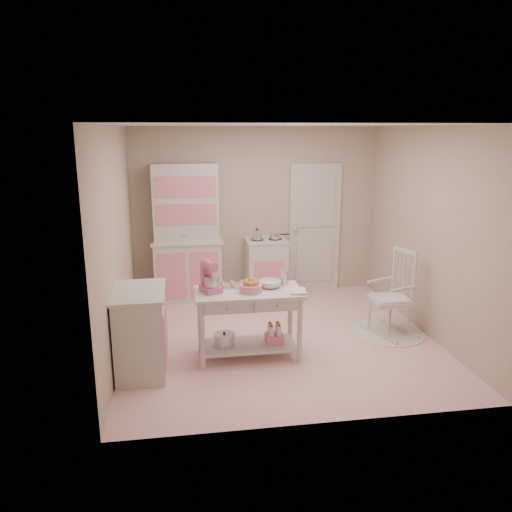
% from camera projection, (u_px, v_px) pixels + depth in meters
% --- Properties ---
extents(room_shell, '(3.84, 3.84, 2.62)m').
position_uv_depth(room_shell, '(280.00, 208.00, 5.88)').
color(room_shell, pink).
rests_on(room_shell, ground).
extents(door, '(0.82, 0.05, 2.04)m').
position_uv_depth(door, '(315.00, 228.00, 7.96)').
color(door, silver).
rests_on(door, ground).
extents(hutch, '(1.06, 0.50, 2.08)m').
position_uv_depth(hutch, '(187.00, 233.00, 7.46)').
color(hutch, silver).
rests_on(hutch, ground).
extents(stove, '(0.62, 0.57, 0.92)m').
position_uv_depth(stove, '(266.00, 268.00, 7.73)').
color(stove, silver).
rests_on(stove, ground).
extents(base_cabinet, '(0.54, 0.84, 0.92)m').
position_uv_depth(base_cabinet, '(141.00, 331.00, 5.32)').
color(base_cabinet, silver).
rests_on(base_cabinet, ground).
extents(lace_rug, '(0.92, 0.92, 0.01)m').
position_uv_depth(lace_rug, '(388.00, 333.00, 6.43)').
color(lace_rug, white).
rests_on(lace_rug, ground).
extents(rocking_chair, '(0.70, 0.84, 1.10)m').
position_uv_depth(rocking_chair, '(391.00, 293.00, 6.30)').
color(rocking_chair, silver).
rests_on(rocking_chair, ground).
extents(work_table, '(1.20, 0.60, 0.80)m').
position_uv_depth(work_table, '(249.00, 324.00, 5.68)').
color(work_table, silver).
rests_on(work_table, ground).
extents(stand_mixer, '(0.29, 0.34, 0.34)m').
position_uv_depth(stand_mixer, '(210.00, 277.00, 5.49)').
color(stand_mixer, '#CC568A').
rests_on(stand_mixer, work_table).
extents(cookie_tray, '(0.34, 0.24, 0.02)m').
position_uv_depth(cookie_tray, '(233.00, 286.00, 5.73)').
color(cookie_tray, silver).
rests_on(cookie_tray, work_table).
extents(bread_basket, '(0.25, 0.25, 0.09)m').
position_uv_depth(bread_basket, '(251.00, 288.00, 5.52)').
color(bread_basket, pink).
rests_on(bread_basket, work_table).
extents(mixing_bowl, '(0.26, 0.26, 0.08)m').
position_uv_depth(mixing_bowl, '(270.00, 284.00, 5.68)').
color(mixing_bowl, white).
rests_on(mixing_bowl, work_table).
extents(metal_pitcher, '(0.10, 0.10, 0.17)m').
position_uv_depth(metal_pitcher, '(284.00, 278.00, 5.78)').
color(metal_pitcher, silver).
rests_on(metal_pitcher, work_table).
extents(recipe_book, '(0.20, 0.26, 0.02)m').
position_uv_depth(recipe_book, '(290.00, 291.00, 5.53)').
color(recipe_book, white).
rests_on(recipe_book, work_table).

